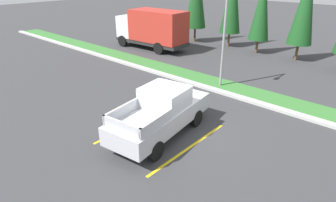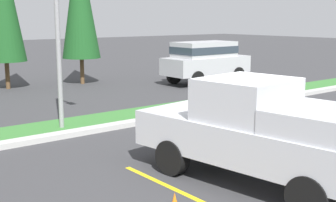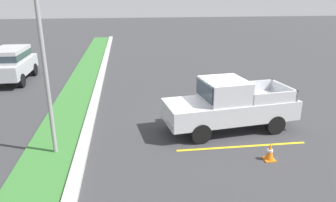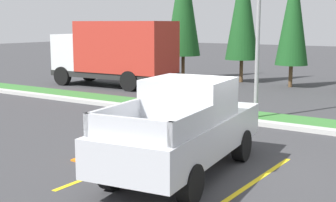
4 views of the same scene
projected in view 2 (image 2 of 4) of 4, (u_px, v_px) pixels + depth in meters
The scene contains 8 objects.
ground_plane at pixel (247, 169), 9.97m from camera, with size 120.00×120.00×0.00m, color #38383A.
parking_line_near at pixel (200, 201), 8.22m from camera, with size 0.12×4.80×0.01m, color yellow.
parking_line_far at pixel (302, 167), 10.12m from camera, with size 0.12×4.80×0.01m, color yellow.
curb_strip at pixel (123, 124), 13.80m from camera, with size 56.00×0.40×0.15m, color #B2B2AD.
grass_median at pixel (105, 120), 14.66m from camera, with size 56.00×1.80×0.06m, color #387533.
pickup_truck_main at pixel (256, 132), 9.01m from camera, with size 2.56×5.43×2.10m.
suv_distant at pixel (205, 59), 22.76m from camera, with size 4.61×1.97×2.10m.
street_light at pixel (59, 6), 12.75m from camera, with size 0.24×1.49×6.12m.
Camera 2 is at (-7.28, -6.38, 3.29)m, focal length 48.33 mm.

